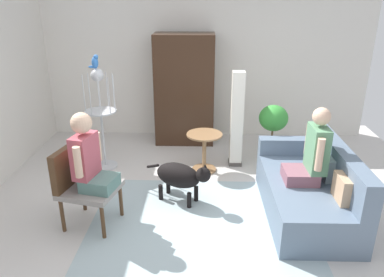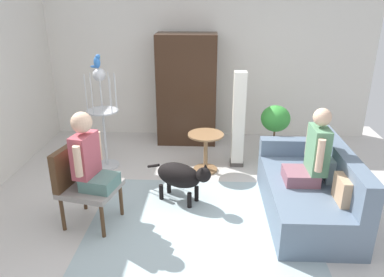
% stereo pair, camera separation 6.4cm
% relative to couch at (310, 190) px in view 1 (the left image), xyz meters
% --- Properties ---
extents(ground_plane, '(6.69, 6.69, 0.00)m').
position_rel_couch_xyz_m(ground_plane, '(-1.38, -0.14, -0.30)').
color(ground_plane, beige).
extents(back_wall, '(6.01, 0.12, 2.59)m').
position_rel_couch_xyz_m(back_wall, '(-1.38, 2.71, 0.99)').
color(back_wall, silver).
rests_on(back_wall, ground).
extents(area_rug, '(2.54, 2.36, 0.01)m').
position_rel_couch_xyz_m(area_rug, '(-1.30, -0.43, -0.30)').
color(area_rug, '#9EB2B7').
rests_on(area_rug, ground).
extents(couch, '(0.92, 1.74, 0.84)m').
position_rel_couch_xyz_m(couch, '(0.00, 0.00, 0.00)').
color(couch, slate).
rests_on(couch, ground).
extents(armchair, '(0.70, 0.67, 0.92)m').
position_rel_couch_xyz_m(armchair, '(-2.65, -0.28, 0.24)').
color(armchair, '#4C331E').
rests_on(armchair, ground).
extents(person_on_couch, '(0.45, 0.53, 0.89)m').
position_rel_couch_xyz_m(person_on_couch, '(-0.03, -0.03, 0.50)').
color(person_on_couch, '#81515F').
extents(person_on_armchair, '(0.47, 0.49, 0.87)m').
position_rel_couch_xyz_m(person_on_armchair, '(-2.51, -0.32, 0.54)').
color(person_on_armchair, slate).
extents(round_end_table, '(0.52, 0.52, 0.59)m').
position_rel_couch_xyz_m(round_end_table, '(-1.26, 1.10, 0.05)').
color(round_end_table, olive).
rests_on(round_end_table, ground).
extents(dog, '(0.84, 0.54, 0.57)m').
position_rel_couch_xyz_m(dog, '(-1.56, 0.21, 0.05)').
color(dog, black).
rests_on(dog, ground).
extents(bird_cage_stand, '(0.46, 0.46, 1.51)m').
position_rel_couch_xyz_m(bird_cage_stand, '(-2.77, 1.18, 0.56)').
color(bird_cage_stand, silver).
rests_on(bird_cage_stand, ground).
extents(parrot, '(0.17, 0.10, 0.19)m').
position_rel_couch_xyz_m(parrot, '(-2.78, 1.18, 1.30)').
color(parrot, blue).
rests_on(parrot, bird_cage_stand).
extents(potted_plant, '(0.45, 0.45, 0.87)m').
position_rel_couch_xyz_m(potted_plant, '(-0.18, 1.61, 0.26)').
color(potted_plant, beige).
rests_on(potted_plant, ground).
extents(column_lamp, '(0.20, 0.20, 1.45)m').
position_rel_couch_xyz_m(column_lamp, '(-0.78, 1.33, 0.42)').
color(column_lamp, '#4C4742').
rests_on(column_lamp, ground).
extents(armoire_cabinet, '(1.00, 0.56, 1.87)m').
position_rel_couch_xyz_m(armoire_cabinet, '(-1.61, 2.30, 0.63)').
color(armoire_cabinet, '#382316').
rests_on(armoire_cabinet, ground).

